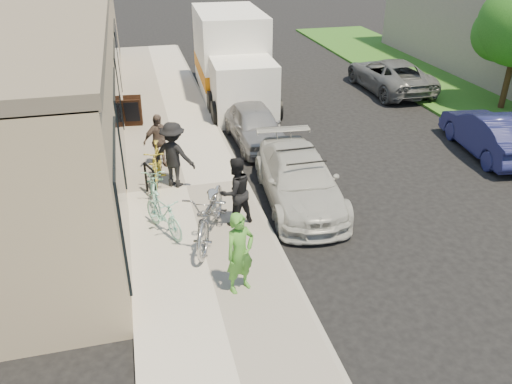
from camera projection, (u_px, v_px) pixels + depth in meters
ground at (296, 244)px, 10.81m from camera, size 120.00×120.00×0.00m
sidewalk at (187, 189)px, 12.90m from camera, size 3.00×34.00×0.15m
curb at (245, 182)px, 13.24m from camera, size 0.12×34.00×0.13m
storefront at (58, 69)px, 15.49m from camera, size 3.60×20.00×4.22m
bike_rack at (150, 178)px, 12.17m from camera, size 0.24×0.56×0.83m
sandwich_board at (132, 111)px, 16.47m from camera, size 0.65×0.65×0.96m
sedan_white at (299, 179)px, 12.19m from camera, size 2.10×4.38×1.27m
sedan_silver at (255, 125)px, 15.48m from camera, size 1.52×3.60×1.22m
moving_truck at (232, 61)px, 19.32m from camera, size 2.74×6.60×3.19m
far_car_blue at (490, 133)px, 14.77m from camera, size 1.86×4.02×1.28m
far_car_gray at (389, 75)px, 20.38m from camera, size 2.16×4.67×1.30m
tandem_bike at (211, 212)px, 10.49m from camera, size 1.63×2.54×1.26m
woman_rider at (240, 253)px, 8.89m from camera, size 0.69×0.58×1.60m
man_standing at (236, 192)px, 10.92m from camera, size 0.94×0.84×1.60m
cruiser_bike_a at (163, 214)px, 10.75m from camera, size 1.02×1.53×0.90m
cruiser_bike_b at (155, 179)px, 12.30m from camera, size 0.71×1.62×0.83m
cruiser_bike_c at (157, 164)px, 12.80m from camera, size 0.76×1.79×1.05m
bystander_a at (174, 155)px, 12.51m from camera, size 1.27×1.15×1.71m
bystander_b at (158, 141)px, 13.58m from camera, size 0.96×0.69×1.51m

